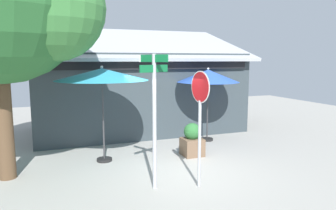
% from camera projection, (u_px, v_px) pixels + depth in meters
% --- Properties ---
extents(ground_plane, '(28.00, 28.00, 0.10)m').
position_uv_depth(ground_plane, '(181.00, 173.00, 8.44)').
color(ground_plane, '#9E9B93').
extents(cafe_building, '(8.60, 4.73, 4.33)m').
position_uv_depth(cafe_building, '(137.00, 90.00, 13.29)').
color(cafe_building, '#333D42').
rests_on(cafe_building, ground).
extents(street_sign_post, '(0.75, 0.81, 3.05)m').
position_uv_depth(street_sign_post, '(154.00, 108.00, 7.02)').
color(street_sign_post, '#A8AAB2').
rests_on(street_sign_post, ground).
extents(stop_sign, '(0.10, 0.72, 2.68)m').
position_uv_depth(stop_sign, '(200.00, 108.00, 7.14)').
color(stop_sign, '#A8AAB2').
rests_on(stop_sign, ground).
extents(patio_umbrella_teal_left, '(2.62, 2.62, 2.75)m').
position_uv_depth(patio_umbrella_teal_left, '(102.00, 75.00, 8.90)').
color(patio_umbrella_teal_left, black).
rests_on(patio_umbrella_teal_left, ground).
extents(patio_umbrella_royal_blue_center, '(2.23, 2.23, 2.65)m').
position_uv_depth(patio_umbrella_royal_blue_center, '(208.00, 76.00, 11.28)').
color(patio_umbrella_royal_blue_center, black).
rests_on(patio_umbrella_royal_blue_center, ground).
extents(sidewalk_planter, '(0.61, 0.61, 1.01)m').
position_uv_depth(sidewalk_planter, '(192.00, 141.00, 9.73)').
color(sidewalk_planter, brown).
rests_on(sidewalk_planter, ground).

